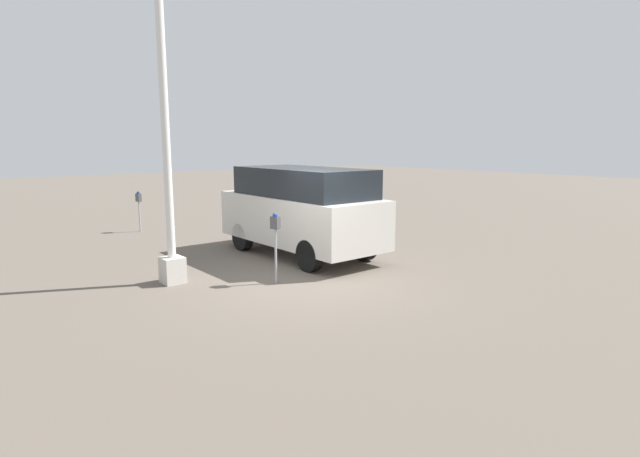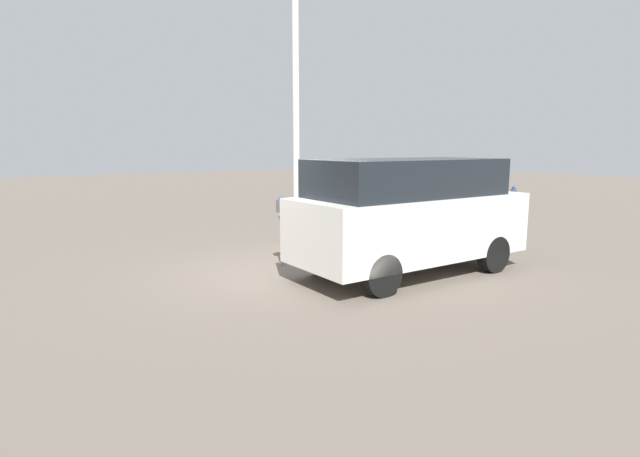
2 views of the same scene
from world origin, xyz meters
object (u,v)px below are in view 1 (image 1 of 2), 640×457
parking_meter_far (139,202)px  lamp_post (168,188)px  parking_meter_near (275,232)px  parked_van (301,209)px

parking_meter_far → lamp_post: bearing=153.9°
parking_meter_near → lamp_post: lamp_post is taller
parking_meter_far → parked_van: size_ratio=0.28×
parking_meter_near → parked_van: 2.67m
lamp_post → parked_van: 3.77m
parking_meter_near → parked_van: parked_van is taller
lamp_post → parked_van: (0.33, -3.67, -0.77)m
parking_meter_near → parking_meter_far: size_ratio=1.11×
parking_meter_near → parking_meter_far: bearing=-11.9°
parking_meter_near → parking_meter_far: (7.96, -0.06, -0.11)m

